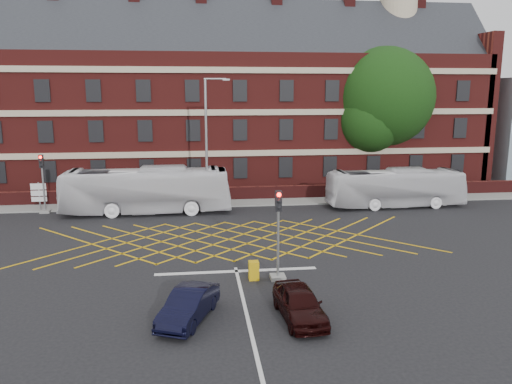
{
  "coord_description": "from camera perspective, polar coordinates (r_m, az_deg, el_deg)",
  "views": [
    {
      "loc": [
        -1.89,
        -26.82,
        8.71
      ],
      "look_at": [
        1.59,
        1.5,
        2.97
      ],
      "focal_mm": 35.0,
      "sensor_mm": 36.0,
      "label": 1
    }
  ],
  "objects": [
    {
      "name": "car_navy",
      "position": [
        19.92,
        -7.72,
        -12.71
      ],
      "size": [
        2.6,
        3.95,
        1.23
      ],
      "primitive_type": "imported",
      "rotation": [
        0.0,
        0.0,
        -0.38
      ],
      "color": "black",
      "rests_on": "ground"
    },
    {
      "name": "bus_left",
      "position": [
        37.06,
        -12.37,
        0.19
      ],
      "size": [
        12.13,
        2.85,
        3.38
      ],
      "primitive_type": "imported",
      "rotation": [
        0.0,
        0.0,
        1.57
      ],
      "color": "silver",
      "rests_on": "ground"
    },
    {
      "name": "utility_cabinet",
      "position": [
        23.78,
        -0.26,
        -8.96
      ],
      "size": [
        0.47,
        0.45,
        0.89
      ],
      "primitive_type": "cube",
      "color": "#CB9D0B",
      "rests_on": "ground"
    },
    {
      "name": "deciduous_tree",
      "position": [
        47.4,
        14.32,
        9.71
      ],
      "size": [
        9.01,
        9.01,
        12.74
      ],
      "color": "black",
      "rests_on": "ground"
    },
    {
      "name": "direction_signs",
      "position": [
        39.97,
        -23.57,
        -0.15
      ],
      "size": [
        1.1,
        0.16,
        2.2
      ],
      "color": "gray",
      "rests_on": "ground"
    },
    {
      "name": "ground",
      "position": [
        28.26,
        -2.85,
        -6.59
      ],
      "size": [
        120.0,
        120.0,
        0.0
      ],
      "primitive_type": "plane",
      "color": "black",
      "rests_on": "ground"
    },
    {
      "name": "centre_line",
      "position": [
        19.03,
        -0.56,
        -15.83
      ],
      "size": [
        0.15,
        14.0,
        0.02
      ],
      "primitive_type": "cube",
      "color": "silver",
      "rests_on": "ground"
    },
    {
      "name": "bus_right",
      "position": [
        39.71,
        15.66,
        0.45
      ],
      "size": [
        10.61,
        2.67,
        2.94
      ],
      "primitive_type": "imported",
      "rotation": [
        0.0,
        0.0,
        1.59
      ],
      "color": "silver",
      "rests_on": "ground"
    },
    {
      "name": "boundary_wall",
      "position": [
        40.69,
        -4.2,
        -0.22
      ],
      "size": [
        56.0,
        0.5,
        1.1
      ],
      "primitive_type": "cube",
      "color": "#471312",
      "rests_on": "ground"
    },
    {
      "name": "street_lamp",
      "position": [
        36.99,
        -5.55,
        3.06
      ],
      "size": [
        2.25,
        1.0,
        9.68
      ],
      "color": "slate",
      "rests_on": "ground"
    },
    {
      "name": "box_junction_hatching",
      "position": [
        30.16,
        -3.13,
        -5.41
      ],
      "size": [
        8.22,
        8.22,
        0.02
      ],
      "primitive_type": "cube",
      "rotation": [
        0.0,
        0.0,
        0.79
      ],
      "color": "#CC990C",
      "rests_on": "ground"
    },
    {
      "name": "stop_line",
      "position": [
        24.96,
        -2.26,
        -9.03
      ],
      "size": [
        8.0,
        0.3,
        0.02
      ],
      "primitive_type": "cube",
      "color": "silver",
      "rests_on": "ground"
    },
    {
      "name": "traffic_light_near",
      "position": [
        23.39,
        2.54,
        -5.91
      ],
      "size": [
        0.7,
        0.7,
        4.27
      ],
      "color": "slate",
      "rests_on": "ground"
    },
    {
      "name": "car_maroon",
      "position": [
        19.92,
        5.0,
        -12.55
      ],
      "size": [
        1.82,
        3.89,
        1.29
      ],
      "primitive_type": "imported",
      "rotation": [
        0.0,
        0.0,
        0.08
      ],
      "color": "black",
      "rests_on": "ground"
    },
    {
      "name": "far_pavement",
      "position": [
        39.81,
        -4.12,
        -1.2
      ],
      "size": [
        60.0,
        3.0,
        0.12
      ],
      "primitive_type": "cube",
      "color": "slate",
      "rests_on": "ground"
    },
    {
      "name": "traffic_light_far",
      "position": [
        39.42,
        -23.1,
        0.31
      ],
      "size": [
        0.7,
        0.7,
        4.27
      ],
      "color": "slate",
      "rests_on": "ground"
    },
    {
      "name": "victorian_building",
      "position": [
        48.87,
        -4.58,
        10.32
      ],
      "size": [
        51.0,
        12.17,
        20.4
      ],
      "color": "#5B1917",
      "rests_on": "ground"
    }
  ]
}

